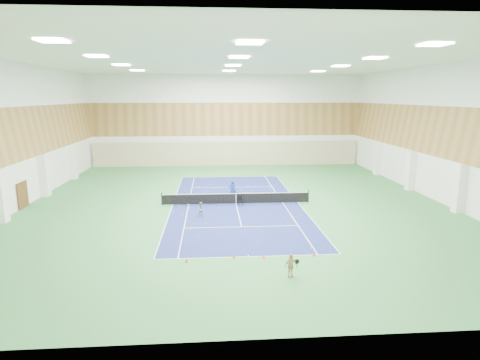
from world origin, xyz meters
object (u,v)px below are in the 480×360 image
Objects in this scene: child_court at (201,209)px; child_apron at (291,266)px; tennis_net at (236,197)px; ball_cart at (240,201)px; coach at (233,190)px.

child_court is 0.90× the size of child_apron.
ball_cart is (0.30, -0.60, -0.15)m from tennis_net.
child_apron is at bearing -82.57° from tennis_net.
tennis_net is at bearing 123.04° from ball_cart.
coach is 2.04m from ball_cart.
tennis_net reaches higher than ball_cart.
ball_cart is (3.22, 2.95, -0.17)m from child_court.
child_court reaches higher than ball_cart.
tennis_net is 7.06× the size of coach.
coach is 1.60× the size of child_court.
tennis_net is 16.11× the size of ball_cart.
child_court is (-2.71, -4.86, -0.34)m from coach.
coach is at bearing 111.90° from ball_cart.
ball_cart is at bearing -63.66° from tennis_net.
ball_cart is at bearing 36.80° from child_court.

